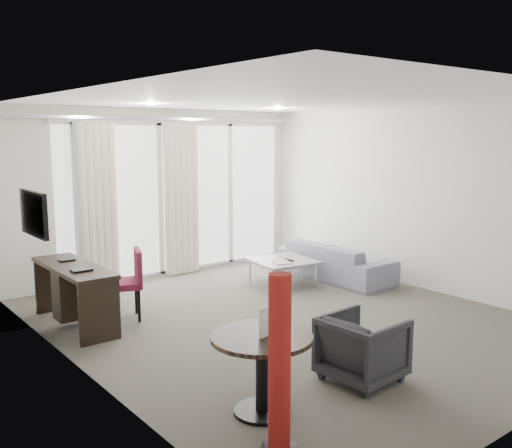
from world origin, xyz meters
TOP-DOWN VIEW (x-y plane):
  - floor at (0.00, 0.00)m, footprint 5.00×6.00m
  - ceiling at (0.00, 0.00)m, footprint 5.00×6.00m
  - wall_left at (-2.50, 0.00)m, footprint 0.00×6.00m
  - wall_right at (2.50, 0.00)m, footprint 0.00×6.00m
  - window_panel at (0.30, 2.98)m, footprint 4.00×0.02m
  - window_frame at (0.30, 2.97)m, footprint 4.10×0.06m
  - curtain_left at (-1.15, 2.82)m, footprint 0.60×0.20m
  - curtain_right at (0.25, 2.82)m, footprint 0.60×0.20m
  - curtain_track at (0.00, 2.82)m, footprint 4.80×0.04m
  - downlight_a at (-0.90, 1.60)m, footprint 0.12×0.12m
  - downlight_b at (1.20, 1.60)m, footprint 0.12×0.12m
  - desk at (-2.06, 1.39)m, footprint 0.48×1.52m
  - tv at (-2.46, 1.45)m, footprint 0.05×0.80m
  - desk_chair at (-1.53, 1.26)m, footprint 0.59×0.58m
  - round_table at (-1.69, -1.61)m, footprint 0.95×0.95m
  - menu_card at (-1.68, -1.65)m, footprint 0.13×0.04m
  - red_lamp at (-1.92, -2.10)m, footprint 0.29×0.29m
  - tub_armchair at (-0.58, -1.69)m, footprint 0.70×0.68m
  - coffee_table at (1.02, 1.25)m, footprint 0.98×0.98m
  - remote at (1.04, 1.15)m, footprint 0.06×0.17m
  - magazine at (0.88, 1.11)m, footprint 0.27×0.31m
  - sofa at (1.92, 1.05)m, footprint 0.75×1.92m
  - terrace_slab at (0.30, 4.50)m, footprint 5.60×3.00m
  - rattan_chair_a at (0.60, 4.32)m, footprint 0.79×0.79m
  - rattan_chair_b at (2.34, 4.66)m, footprint 0.72×0.72m
  - rattan_table at (1.67, 4.01)m, footprint 0.64×0.64m
  - balustrade at (0.30, 5.95)m, footprint 5.50×0.06m

SIDE VIEW (x-z plane):
  - terrace_slab at x=0.30m, z-range -0.12..0.00m
  - floor at x=0.00m, z-range 0.00..0.00m
  - coffee_table at x=1.02m, z-range 0.00..0.39m
  - rattan_table at x=1.67m, z-range 0.00..0.52m
  - sofa at x=1.92m, z-range 0.00..0.56m
  - tub_armchair at x=-0.58m, z-range 0.00..0.60m
  - round_table at x=-1.69m, z-range 0.00..0.65m
  - desk at x=-2.06m, z-range 0.00..0.71m
  - remote at x=1.04m, z-range 0.35..0.37m
  - magazine at x=0.88m, z-range 0.35..0.37m
  - rattan_chair_b at x=2.34m, z-range 0.00..0.80m
  - desk_chair at x=-1.53m, z-range 0.00..0.85m
  - rattan_chair_a at x=0.60m, z-range 0.00..0.90m
  - balustrade at x=0.30m, z-range -0.02..1.02m
  - red_lamp at x=-1.92m, z-range 0.00..1.28m
  - menu_card at x=-1.68m, z-range 0.60..0.84m
  - window_panel at x=0.30m, z-range 0.01..2.39m
  - curtain_left at x=-1.15m, z-range 0.01..2.39m
  - curtain_right at x=0.25m, z-range 0.01..2.39m
  - window_frame at x=0.30m, z-range -0.02..2.42m
  - wall_left at x=-2.50m, z-range 0.00..2.60m
  - wall_right at x=2.50m, z-range 0.00..2.60m
  - tv at x=-2.46m, z-range 1.10..1.60m
  - curtain_track at x=0.00m, z-range 2.43..2.47m
  - downlight_a at x=-0.90m, z-range 2.58..2.60m
  - downlight_b at x=1.20m, z-range 2.58..2.60m
  - ceiling at x=0.00m, z-range 2.60..2.60m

